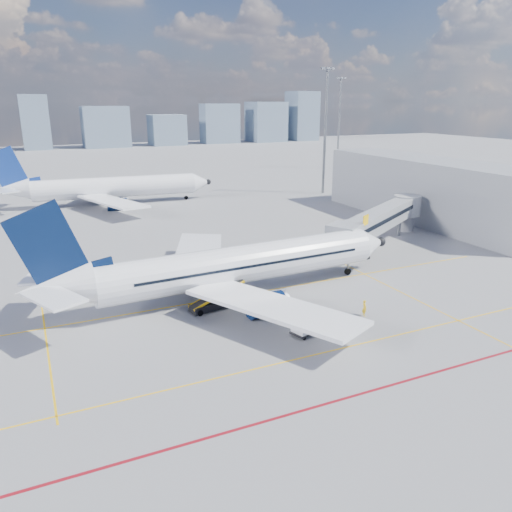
{
  "coord_description": "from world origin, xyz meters",
  "views": [
    {
      "loc": [
        -19.94,
        -35.7,
        18.94
      ],
      "look_at": [
        0.27,
        7.86,
        4.0
      ],
      "focal_mm": 35.0,
      "sensor_mm": 36.0,
      "label": 1
    }
  ],
  "objects_px": {
    "main_aircraft": "(228,267)",
    "cargo_dolly": "(309,322)",
    "second_aircraft": "(107,188)",
    "ramp_worker": "(364,308)",
    "belt_loader": "(212,303)",
    "baggage_tug": "(333,324)"
  },
  "relations": [
    {
      "from": "cargo_dolly",
      "to": "ramp_worker",
      "type": "distance_m",
      "value": 6.53
    },
    {
      "from": "cargo_dolly",
      "to": "belt_loader",
      "type": "xyz_separation_m",
      "value": [
        -5.79,
        8.29,
        -0.39
      ]
    },
    {
      "from": "baggage_tug",
      "to": "cargo_dolly",
      "type": "distance_m",
      "value": 2.12
    },
    {
      "from": "second_aircraft",
      "to": "ramp_worker",
      "type": "relative_size",
      "value": 26.28
    },
    {
      "from": "ramp_worker",
      "to": "cargo_dolly",
      "type": "bearing_deg",
      "value": 106.95
    },
    {
      "from": "second_aircraft",
      "to": "cargo_dolly",
      "type": "xyz_separation_m",
      "value": [
        6.54,
        -64.04,
        -2.22
      ]
    },
    {
      "from": "second_aircraft",
      "to": "belt_loader",
      "type": "bearing_deg",
      "value": -84.46
    },
    {
      "from": "ramp_worker",
      "to": "main_aircraft",
      "type": "bearing_deg",
      "value": 53.85
    },
    {
      "from": "second_aircraft",
      "to": "baggage_tug",
      "type": "relative_size",
      "value": 16.97
    },
    {
      "from": "second_aircraft",
      "to": "belt_loader",
      "type": "relative_size",
      "value": 6.86
    },
    {
      "from": "cargo_dolly",
      "to": "main_aircraft",
      "type": "bearing_deg",
      "value": 90.11
    },
    {
      "from": "cargo_dolly",
      "to": "ramp_worker",
      "type": "relative_size",
      "value": 2.36
    },
    {
      "from": "second_aircraft",
      "to": "ramp_worker",
      "type": "height_order",
      "value": "second_aircraft"
    },
    {
      "from": "main_aircraft",
      "to": "cargo_dolly",
      "type": "distance_m",
      "value": 11.16
    },
    {
      "from": "main_aircraft",
      "to": "ramp_worker",
      "type": "xyz_separation_m",
      "value": [
        9.65,
        -9.48,
        -2.46
      ]
    },
    {
      "from": "baggage_tug",
      "to": "belt_loader",
      "type": "relative_size",
      "value": 0.4
    },
    {
      "from": "main_aircraft",
      "to": "cargo_dolly",
      "type": "height_order",
      "value": "main_aircraft"
    },
    {
      "from": "baggage_tug",
      "to": "ramp_worker",
      "type": "distance_m",
      "value": 4.74
    },
    {
      "from": "main_aircraft",
      "to": "cargo_dolly",
      "type": "xyz_separation_m",
      "value": [
        3.2,
        -10.46,
        -2.22
      ]
    },
    {
      "from": "second_aircraft",
      "to": "baggage_tug",
      "type": "distance_m",
      "value": 65.29
    },
    {
      "from": "main_aircraft",
      "to": "cargo_dolly",
      "type": "relative_size",
      "value": 10.95
    },
    {
      "from": "baggage_tug",
      "to": "ramp_worker",
      "type": "xyz_separation_m",
      "value": [
        4.46,
        1.61,
        0.07
      ]
    }
  ]
}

